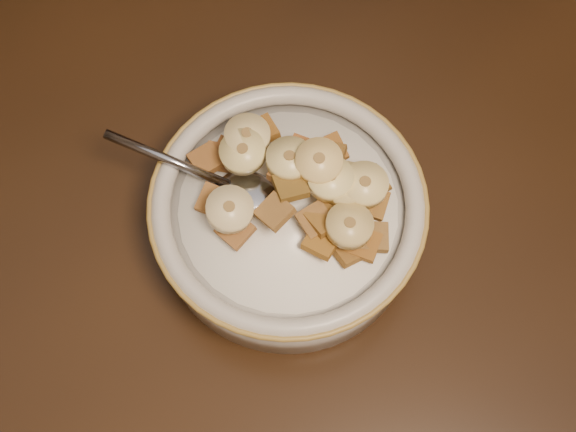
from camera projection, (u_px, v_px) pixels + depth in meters
floor at (228, 330)px, 1.37m from camera, size 4.00×4.50×0.10m
table at (163, 81)px, 0.66m from camera, size 1.40×0.90×0.04m
cereal_bowl at (288, 221)px, 0.56m from camera, size 0.18×0.18×0.04m
milk at (288, 208)px, 0.54m from camera, size 0.15×0.15×0.00m
spoon at (248, 192)px, 0.54m from camera, size 0.05×0.05×0.01m
cereal_square_0 at (299, 173)px, 0.53m from camera, size 0.02×0.02×0.01m
cereal_square_1 at (329, 156)px, 0.55m from camera, size 0.03×0.03×0.01m
cereal_square_2 at (207, 160)px, 0.55m from camera, size 0.02×0.02×0.01m
cereal_square_3 at (235, 230)px, 0.52m from camera, size 0.02×0.02×0.01m
cereal_square_4 at (373, 237)px, 0.53m from camera, size 0.03×0.03×0.01m
cereal_square_5 at (330, 150)px, 0.55m from camera, size 0.02×0.02×0.01m
cereal_square_6 at (288, 175)px, 0.53m from camera, size 0.03×0.03×0.01m
cereal_square_7 at (214, 201)px, 0.53m from camera, size 0.03×0.03×0.01m
cereal_square_8 at (291, 186)px, 0.52m from camera, size 0.03×0.03×0.01m
cereal_square_9 at (364, 244)px, 0.52m from camera, size 0.03×0.03×0.01m
cereal_square_10 at (372, 202)px, 0.53m from camera, size 0.03×0.03×0.01m
cereal_square_11 at (372, 184)px, 0.54m from camera, size 0.02×0.02×0.01m
cereal_square_12 at (316, 220)px, 0.52m from camera, size 0.02×0.02×0.01m
cereal_square_13 at (262, 131)px, 0.55m from camera, size 0.02×0.02×0.01m
cereal_square_14 at (324, 219)px, 0.52m from camera, size 0.02×0.02×0.01m
cereal_square_15 at (308, 166)px, 0.53m from camera, size 0.02×0.02×0.01m
cereal_square_16 at (228, 154)px, 0.55m from camera, size 0.03×0.03×0.01m
cereal_square_17 at (322, 241)px, 0.52m from camera, size 0.03×0.03×0.01m
cereal_square_18 at (221, 208)px, 0.53m from camera, size 0.02×0.02×0.01m
cereal_square_19 at (219, 157)px, 0.55m from camera, size 0.03×0.03×0.01m
cereal_square_20 at (275, 212)px, 0.52m from camera, size 0.02×0.02×0.01m
cereal_square_21 at (349, 249)px, 0.52m from camera, size 0.02×0.02×0.01m
cereal_square_22 at (302, 152)px, 0.55m from camera, size 0.03×0.03×0.01m
cereal_square_23 at (361, 235)px, 0.53m from camera, size 0.03×0.03×0.01m
banana_slice_0 at (289, 159)px, 0.53m from camera, size 0.04×0.04×0.01m
banana_slice_1 at (349, 225)px, 0.51m from camera, size 0.04×0.04×0.01m
banana_slice_2 at (319, 161)px, 0.52m from camera, size 0.04×0.04×0.01m
banana_slice_3 at (345, 184)px, 0.52m from camera, size 0.04×0.04×0.01m
banana_slice_4 at (230, 209)px, 0.51m from camera, size 0.04×0.04×0.01m
banana_slice_5 at (365, 185)px, 0.52m from camera, size 0.04×0.04×0.01m
banana_slice_6 at (330, 179)px, 0.52m from camera, size 0.04×0.04×0.01m
banana_slice_7 at (243, 152)px, 0.53m from camera, size 0.04×0.04×0.01m
banana_slice_8 at (247, 136)px, 0.54m from camera, size 0.04×0.04×0.01m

